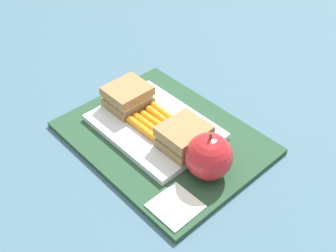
% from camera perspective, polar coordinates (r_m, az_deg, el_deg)
% --- Properties ---
extents(ground_plane, '(2.40, 2.40, 0.00)m').
position_cam_1_polar(ground_plane, '(0.80, -0.61, -1.82)').
color(ground_plane, '#42667A').
extents(lunchbag_mat, '(0.36, 0.28, 0.01)m').
position_cam_1_polar(lunchbag_mat, '(0.79, -0.61, -1.56)').
color(lunchbag_mat, '#284C33').
rests_on(lunchbag_mat, ground_plane).
extents(food_tray, '(0.23, 0.17, 0.01)m').
position_cam_1_polar(food_tray, '(0.80, -1.83, -0.09)').
color(food_tray, white).
rests_on(food_tray, lunchbag_mat).
extents(sandwich_half_left, '(0.07, 0.08, 0.04)m').
position_cam_1_polar(sandwich_half_left, '(0.83, -5.45, 3.99)').
color(sandwich_half_left, '#9E7A4C').
rests_on(sandwich_half_left, food_tray).
extents(sandwich_half_right, '(0.07, 0.08, 0.04)m').
position_cam_1_polar(sandwich_half_right, '(0.74, 2.14, -1.41)').
color(sandwich_half_right, '#9E7A4C').
rests_on(sandwich_half_right, food_tray).
extents(carrot_sticks_bundle, '(0.08, 0.07, 0.02)m').
position_cam_1_polar(carrot_sticks_bundle, '(0.79, -1.86, 0.64)').
color(carrot_sticks_bundle, orange).
rests_on(carrot_sticks_bundle, food_tray).
extents(apple, '(0.08, 0.08, 0.09)m').
position_cam_1_polar(apple, '(0.70, 5.53, -4.11)').
color(apple, red).
rests_on(apple, lunchbag_mat).
extents(paper_napkin, '(0.07, 0.07, 0.00)m').
position_cam_1_polar(paper_napkin, '(0.68, 1.01, -10.77)').
color(paper_napkin, white).
rests_on(paper_napkin, lunchbag_mat).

